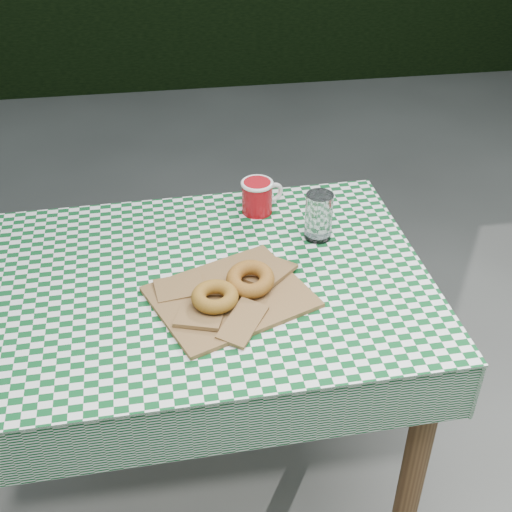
# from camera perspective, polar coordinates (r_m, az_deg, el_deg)

# --- Properties ---
(ground) EXTENTS (60.00, 60.00, 0.00)m
(ground) POSITION_cam_1_polar(r_m,az_deg,el_deg) (2.22, -2.75, -14.38)
(ground) COLOR #504F4B
(ground) RESTS_ON ground
(table) EXTENTS (1.12, 0.77, 0.75)m
(table) POSITION_cam_1_polar(r_m,az_deg,el_deg) (1.81, -5.24, -11.69)
(table) COLOR #55341D
(table) RESTS_ON ground
(tablecloth) EXTENTS (1.14, 0.79, 0.01)m
(tablecloth) POSITION_cam_1_polar(r_m,az_deg,el_deg) (1.55, -5.98, -2.20)
(tablecloth) COLOR #0B4A1F
(tablecloth) RESTS_ON table
(paper_bag) EXTENTS (0.40, 0.36, 0.02)m
(paper_bag) POSITION_cam_1_polar(r_m,az_deg,el_deg) (1.49, -2.16, -3.38)
(paper_bag) COLOR brown
(paper_bag) RESTS_ON tablecloth
(bagel_front) EXTENTS (0.12, 0.12, 0.03)m
(bagel_front) POSITION_cam_1_polar(r_m,az_deg,el_deg) (1.45, -3.49, -3.45)
(bagel_front) COLOR #91601E
(bagel_front) RESTS_ON paper_bag
(bagel_back) EXTENTS (0.14, 0.14, 0.03)m
(bagel_back) POSITION_cam_1_polar(r_m,az_deg,el_deg) (1.49, -0.49, -1.97)
(bagel_back) COLOR #95611F
(bagel_back) RESTS_ON paper_bag
(coffee_mug) EXTENTS (0.20, 0.20, 0.09)m
(coffee_mug) POSITION_cam_1_polar(r_m,az_deg,el_deg) (1.77, 0.10, 5.01)
(coffee_mug) COLOR #A80A12
(coffee_mug) RESTS_ON tablecloth
(drinking_glass) EXTENTS (0.07, 0.07, 0.12)m
(drinking_glass) POSITION_cam_1_polar(r_m,az_deg,el_deg) (1.66, 5.32, 3.37)
(drinking_glass) COLOR silver
(drinking_glass) RESTS_ON tablecloth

